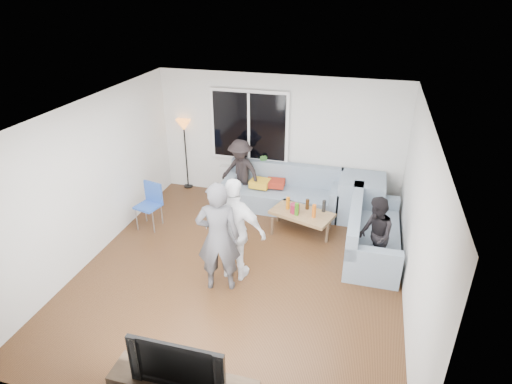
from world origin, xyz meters
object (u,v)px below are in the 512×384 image
(side_chair, at_px, (148,207))
(floor_lamp, at_px, (186,154))
(coffee_table, at_px, (302,222))
(television, at_px, (180,359))
(player_right, at_px, (235,230))
(sofa_back_section, at_px, (282,189))
(player_left, at_px, (218,237))
(spectator_back, at_px, (241,172))
(spectator_right, at_px, (375,235))
(sofa_right_section, at_px, (374,230))

(side_chair, relative_size, floor_lamp, 0.55)
(coffee_table, relative_size, television, 1.06)
(coffee_table, xyz_separation_m, side_chair, (-2.79, -0.58, 0.23))
(side_chair, height_order, player_right, player_right)
(sofa_back_section, height_order, side_chair, side_chair)
(side_chair, distance_m, player_left, 2.32)
(spectator_back, distance_m, television, 4.87)
(sofa_back_section, height_order, player_right, player_right)
(floor_lamp, height_order, spectator_right, floor_lamp)
(spectator_right, bearing_deg, player_right, -84.49)
(sofa_right_section, xyz_separation_m, side_chair, (-4.07, -0.25, 0.01))
(sofa_right_section, relative_size, spectator_right, 1.58)
(sofa_back_section, height_order, television, television)
(player_left, distance_m, spectator_back, 2.78)
(player_right, distance_m, spectator_back, 2.52)
(sofa_right_section, relative_size, player_left, 1.15)
(sofa_right_section, relative_size, coffee_table, 1.82)
(floor_lamp, distance_m, television, 5.63)
(sofa_back_section, bearing_deg, spectator_back, 178.06)
(sofa_right_section, bearing_deg, television, 152.58)
(floor_lamp, bearing_deg, coffee_table, -23.74)
(floor_lamp, relative_size, player_right, 0.93)
(coffee_table, xyz_separation_m, player_right, (-0.77, -1.59, 0.64))
(side_chair, xyz_separation_m, spectator_right, (4.07, -0.26, 0.20))
(floor_lamp, bearing_deg, sofa_right_section, -20.92)
(sofa_right_section, distance_m, side_chair, 4.08)
(spectator_right, bearing_deg, player_left, -79.13)
(side_chair, height_order, spectator_right, spectator_right)
(player_left, bearing_deg, coffee_table, -131.01)
(coffee_table, bearing_deg, sofa_right_section, -14.42)
(spectator_right, bearing_deg, spectator_back, -136.36)
(floor_lamp, bearing_deg, player_left, -59.19)
(coffee_table, distance_m, player_left, 2.21)
(sofa_back_section, bearing_deg, television, -90.85)
(player_left, height_order, spectator_back, player_left)
(sofa_back_section, bearing_deg, spectator_right, -42.22)
(player_right, relative_size, spectator_right, 1.32)
(floor_lamp, bearing_deg, player_right, -54.44)
(player_left, distance_m, spectator_right, 2.46)
(side_chair, xyz_separation_m, television, (2.18, -3.38, 0.31))
(player_left, height_order, television, player_left)
(side_chair, distance_m, television, 4.04)
(floor_lamp, height_order, television, floor_lamp)
(sofa_back_section, bearing_deg, player_left, -98.29)
(sofa_right_section, distance_m, player_right, 2.45)
(sofa_right_section, bearing_deg, spectator_back, 66.72)
(player_left, relative_size, spectator_right, 1.38)
(player_right, bearing_deg, sofa_back_section, -88.45)
(sofa_back_section, xyz_separation_m, sofa_right_section, (1.82, -1.13, 0.00))
(sofa_right_section, bearing_deg, player_left, 125.30)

